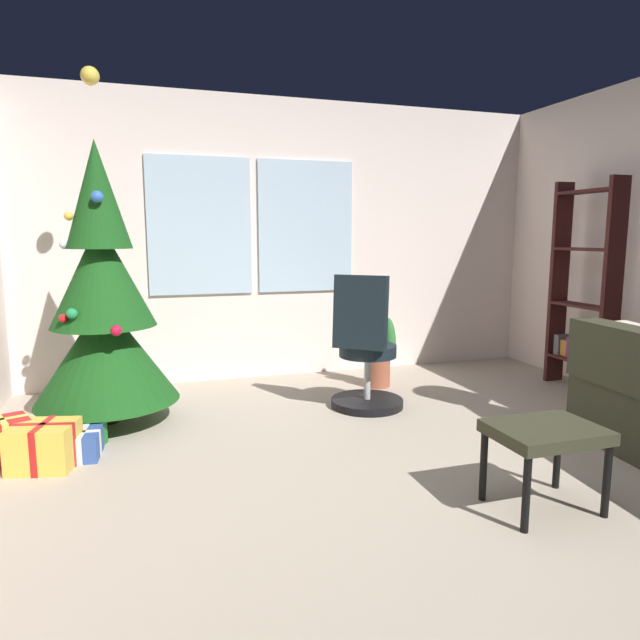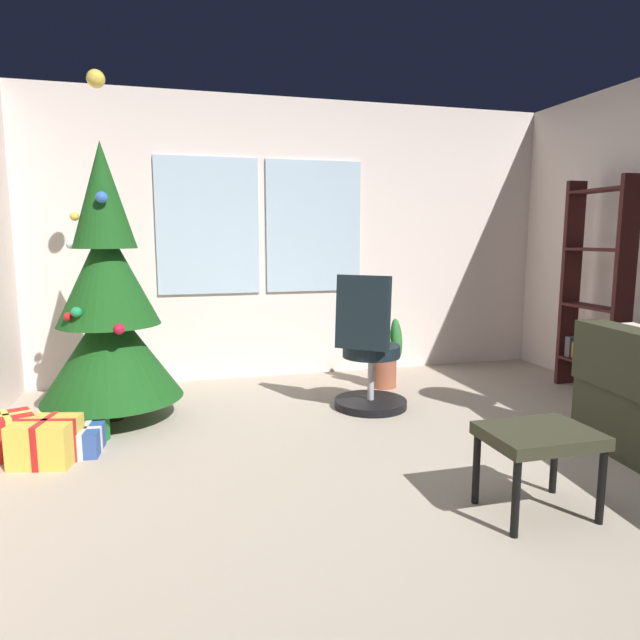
# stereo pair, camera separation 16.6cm
# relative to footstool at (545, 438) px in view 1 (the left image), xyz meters

# --- Properties ---
(ground_plane) EXTENTS (4.85, 5.33, 0.10)m
(ground_plane) POSITION_rel_footstool_xyz_m (-0.45, 0.29, -0.41)
(ground_plane) COLOR #AB9C89
(wall_back_with_windows) EXTENTS (4.85, 0.12, 2.55)m
(wall_back_with_windows) POSITION_rel_footstool_xyz_m (-0.47, 3.00, 0.92)
(wall_back_with_windows) COLOR silver
(wall_back_with_windows) RESTS_ON ground_plane
(footstool) EXTENTS (0.51, 0.39, 0.42)m
(footstool) POSITION_rel_footstool_xyz_m (0.00, 0.00, 0.00)
(footstool) COLOR #303020
(footstool) RESTS_ON ground_plane
(holiday_tree) EXTENTS (0.98, 0.98, 2.40)m
(holiday_tree) POSITION_rel_footstool_xyz_m (-2.07, 1.99, 0.45)
(holiday_tree) COLOR #4C331E
(holiday_tree) RESTS_ON ground_plane
(gift_box_red) EXTENTS (0.34, 0.32, 0.26)m
(gift_box_red) POSITION_rel_footstool_xyz_m (-2.63, 1.43, -0.23)
(gift_box_red) COLOR red
(gift_box_red) RESTS_ON ground_plane
(gift_box_green) EXTENTS (0.39, 0.41, 0.16)m
(gift_box_green) POSITION_rel_footstool_xyz_m (-2.26, 1.48, -0.28)
(gift_box_green) COLOR #1E722D
(gift_box_green) RESTS_ON ground_plane
(gift_box_gold) EXTENTS (0.40, 0.37, 0.26)m
(gift_box_gold) POSITION_rel_footstool_xyz_m (-2.38, 1.27, -0.23)
(gift_box_gold) COLOR gold
(gift_box_gold) RESTS_ON ground_plane
(gift_box_blue) EXTENTS (0.22, 0.28, 0.16)m
(gift_box_blue) POSITION_rel_footstool_xyz_m (-2.19, 1.37, -0.28)
(gift_box_blue) COLOR #2D4C99
(gift_box_blue) RESTS_ON ground_plane
(office_chair) EXTENTS (0.59, 0.60, 1.04)m
(office_chair) POSITION_rel_footstool_xyz_m (-0.22, 1.73, 0.04)
(office_chair) COLOR black
(office_chair) RESTS_ON ground_plane
(bookshelf) EXTENTS (0.18, 0.64, 1.78)m
(bookshelf) POSITION_rel_footstool_xyz_m (1.76, 1.70, 0.42)
(bookshelf) COLOR #391715
(bookshelf) RESTS_ON ground_plane
(potted_plant) EXTENTS (0.29, 0.37, 0.69)m
(potted_plant) POSITION_rel_footstool_xyz_m (0.13, 2.30, -0.05)
(potted_plant) COLOR #974F38
(potted_plant) RESTS_ON ground_plane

